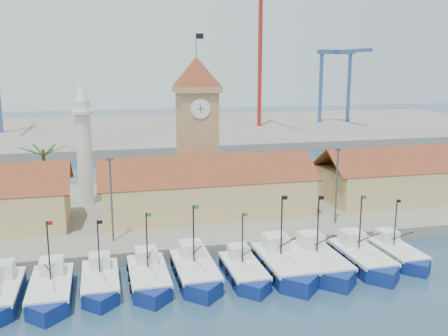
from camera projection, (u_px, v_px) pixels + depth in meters
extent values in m
plane|color=#1D3A4E|center=(253.00, 289.00, 45.37)|extent=(400.00, 400.00, 0.00)
cube|color=gray|center=(201.00, 209.00, 68.03)|extent=(140.00, 32.00, 1.50)
cube|color=gray|center=(144.00, 131.00, 149.73)|extent=(240.00, 80.00, 2.00)
cube|color=silver|center=(2.00, 270.00, 44.22)|extent=(2.05, 2.15, 1.37)
cube|color=navy|center=(51.00, 293.00, 43.55)|extent=(3.43, 7.77, 1.77)
cube|color=navy|center=(47.00, 314.00, 39.86)|extent=(3.43, 3.43, 1.77)
cube|color=silver|center=(50.00, 283.00, 43.37)|extent=(3.50, 7.99, 0.34)
cube|color=silver|center=(52.00, 266.00, 45.06)|extent=(2.06, 2.16, 1.37)
cylinder|color=black|center=(49.00, 251.00, 43.29)|extent=(0.14, 0.14, 5.49)
cube|color=#A5140F|center=(50.00, 223.00, 42.84)|extent=(0.49, 0.02, 0.34)
cube|color=navy|center=(100.00, 284.00, 45.31)|extent=(3.19, 7.23, 1.64)
cube|color=navy|center=(101.00, 302.00, 41.87)|extent=(3.19, 3.19, 1.64)
cube|color=silver|center=(100.00, 276.00, 45.15)|extent=(3.26, 7.43, 0.32)
cube|color=silver|center=(100.00, 261.00, 46.72)|extent=(1.92, 2.01, 1.28)
cylinder|color=black|center=(99.00, 247.00, 45.07)|extent=(0.13, 0.13, 5.11)
cube|color=black|center=(100.00, 222.00, 44.65)|extent=(0.46, 0.02, 0.32)
cube|color=navy|center=(149.00, 280.00, 46.23)|extent=(3.39, 7.68, 1.75)
cube|color=navy|center=(153.00, 298.00, 42.58)|extent=(3.39, 3.39, 1.75)
cube|color=silver|center=(148.00, 271.00, 46.05)|extent=(3.46, 7.89, 0.34)
cube|color=silver|center=(146.00, 255.00, 47.72)|extent=(2.04, 2.13, 1.36)
cylinder|color=black|center=(147.00, 241.00, 45.97)|extent=(0.14, 0.14, 5.43)
cube|color=#197226|center=(149.00, 215.00, 45.53)|extent=(0.48, 0.02, 0.34)
cube|color=navy|center=(195.00, 274.00, 47.41)|extent=(3.59, 8.13, 1.85)
cube|color=navy|center=(204.00, 292.00, 43.55)|extent=(3.59, 3.59, 1.85)
cube|color=silver|center=(195.00, 265.00, 47.23)|extent=(3.66, 8.35, 0.36)
cube|color=silver|center=(191.00, 249.00, 48.99)|extent=(2.16, 2.26, 1.44)
cylinder|color=black|center=(194.00, 234.00, 47.14)|extent=(0.14, 0.14, 5.75)
cube|color=#197226|center=(196.00, 207.00, 46.67)|extent=(0.51, 0.02, 0.36)
cube|color=navy|center=(244.00, 274.00, 47.62)|extent=(3.18, 7.20, 1.64)
cube|color=navy|center=(255.00, 290.00, 44.20)|extent=(3.18, 3.18, 1.64)
cube|color=silver|center=(244.00, 266.00, 47.46)|extent=(3.24, 7.40, 0.32)
cube|color=silver|center=(239.00, 252.00, 49.02)|extent=(1.91, 2.00, 1.27)
cylinder|color=black|center=(242.00, 239.00, 47.38)|extent=(0.13, 0.13, 5.09)
cube|color=#197226|center=(245.00, 215.00, 46.96)|extent=(0.45, 0.02, 0.32)
cube|color=navy|center=(283.00, 267.00, 48.88)|extent=(3.84, 8.68, 1.97)
cube|color=navy|center=(300.00, 286.00, 44.75)|extent=(3.84, 3.84, 1.97)
cube|color=silver|center=(283.00, 258.00, 48.68)|extent=(3.91, 8.92, 0.38)
cube|color=silver|center=(275.00, 242.00, 50.57)|extent=(2.30, 2.41, 1.53)
cylinder|color=black|center=(281.00, 226.00, 48.59)|extent=(0.15, 0.15, 6.14)
cube|color=black|center=(285.00, 198.00, 48.08)|extent=(0.55, 0.02, 0.38)
cube|color=navy|center=(319.00, 264.00, 49.69)|extent=(3.72, 8.43, 1.91)
cube|color=navy|center=(338.00, 282.00, 45.68)|extent=(3.72, 3.72, 1.91)
cube|color=silver|center=(319.00, 255.00, 49.50)|extent=(3.80, 8.66, 0.37)
cube|color=silver|center=(311.00, 240.00, 51.33)|extent=(2.23, 2.34, 1.49)
cylinder|color=black|center=(318.00, 225.00, 49.41)|extent=(0.15, 0.15, 5.96)
cube|color=black|center=(321.00, 198.00, 48.92)|extent=(0.53, 0.02, 0.37)
cube|color=navy|center=(361.00, 261.00, 50.67)|extent=(3.62, 8.18, 1.86)
cube|color=navy|center=(383.00, 277.00, 46.78)|extent=(3.62, 3.62, 1.86)
cube|color=silver|center=(361.00, 252.00, 50.48)|extent=(3.69, 8.41, 0.36)
cube|color=silver|center=(352.00, 238.00, 52.26)|extent=(2.17, 2.27, 1.45)
cylinder|color=black|center=(360.00, 223.00, 50.39)|extent=(0.14, 0.14, 5.78)
cube|color=#197226|center=(364.00, 197.00, 49.92)|extent=(0.52, 0.02, 0.36)
cube|color=navy|center=(396.00, 255.00, 52.24)|extent=(3.20, 7.24, 1.65)
cube|color=navy|center=(417.00, 269.00, 48.79)|extent=(3.20, 3.20, 1.65)
cube|color=silver|center=(396.00, 248.00, 52.07)|extent=(3.27, 7.44, 0.32)
cube|color=silver|center=(387.00, 236.00, 53.65)|extent=(1.92, 2.01, 1.28)
cylinder|color=black|center=(395.00, 223.00, 52.00)|extent=(0.13, 0.13, 5.12)
cube|color=black|center=(399.00, 201.00, 51.58)|extent=(0.46, 0.02, 0.32)
cube|color=tan|center=(207.00, 195.00, 63.63)|extent=(26.00, 10.00, 4.50)
cube|color=brown|center=(211.00, 170.00, 60.51)|extent=(27.04, 5.13, 3.21)
cube|color=brown|center=(203.00, 163.00, 65.26)|extent=(27.04, 5.13, 3.21)
cube|color=tan|center=(425.00, 182.00, 71.24)|extent=(30.00, 10.00, 4.50)
cube|color=brown|center=(439.00, 159.00, 68.12)|extent=(31.20, 5.13, 3.21)
cube|color=brown|center=(417.00, 153.00, 72.87)|extent=(31.20, 5.13, 3.21)
cube|color=tan|center=(197.00, 147.00, 68.29)|extent=(5.00, 5.00, 15.00)
cube|color=tan|center=(197.00, 89.00, 66.71)|extent=(5.80, 5.80, 0.80)
pyramid|color=brown|center=(196.00, 72.00, 66.25)|extent=(5.80, 5.80, 4.00)
cylinder|color=white|center=(201.00, 109.00, 64.77)|extent=(2.60, 0.15, 2.60)
cube|color=black|center=(201.00, 109.00, 64.69)|extent=(0.08, 0.02, 1.00)
cube|color=black|center=(201.00, 109.00, 64.69)|extent=(0.80, 0.02, 0.08)
cylinder|color=#3F3F44|center=(196.00, 45.00, 65.55)|extent=(0.10, 0.10, 3.00)
cube|color=black|center=(200.00, 36.00, 65.45)|extent=(1.00, 0.03, 0.70)
cylinder|color=silver|center=(84.00, 153.00, 66.72)|extent=(2.00, 2.00, 14.00)
cylinder|color=silver|center=(82.00, 112.00, 65.62)|extent=(3.00, 3.00, 0.40)
cone|color=silver|center=(81.00, 92.00, 65.10)|extent=(1.80, 1.80, 2.40)
cylinder|color=brown|center=(45.00, 180.00, 64.23)|extent=(0.44, 0.44, 8.00)
cube|color=#1B501B|center=(55.00, 151.00, 63.80)|extent=(2.80, 0.35, 1.18)
cube|color=#1B501B|center=(50.00, 149.00, 64.79)|extent=(1.71, 2.60, 1.18)
cube|color=#1B501B|center=(38.00, 150.00, 64.46)|extent=(1.71, 2.60, 1.18)
cube|color=#1B501B|center=(31.00, 152.00, 63.14)|extent=(2.80, 0.35, 1.18)
cube|color=#1B501B|center=(36.00, 153.00, 62.15)|extent=(1.71, 2.60, 1.18)
cube|color=#1B501B|center=(48.00, 153.00, 62.48)|extent=(1.71, 2.60, 1.18)
cylinder|color=#3F3F44|center=(112.00, 200.00, 52.72)|extent=(0.20, 0.20, 9.00)
cube|color=#3F3F44|center=(110.00, 159.00, 51.85)|extent=(0.70, 0.25, 0.25)
cylinder|color=#3F3F44|center=(336.00, 186.00, 58.91)|extent=(0.20, 0.20, 9.00)
cube|color=#3F3F44|center=(338.00, 150.00, 58.03)|extent=(0.70, 0.25, 0.25)
cube|color=#AF1F1A|center=(260.00, 59.00, 149.02)|extent=(1.00, 1.00, 40.12)
cube|color=#315496|center=(321.00, 88.00, 160.89)|extent=(0.90, 0.90, 22.00)
cube|color=#315496|center=(349.00, 88.00, 163.27)|extent=(0.90, 0.90, 22.00)
cube|color=#315496|center=(336.00, 52.00, 159.79)|extent=(13.00, 1.40, 1.40)
cube|color=#315496|center=(352.00, 51.00, 150.28)|extent=(1.40, 22.00, 1.00)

